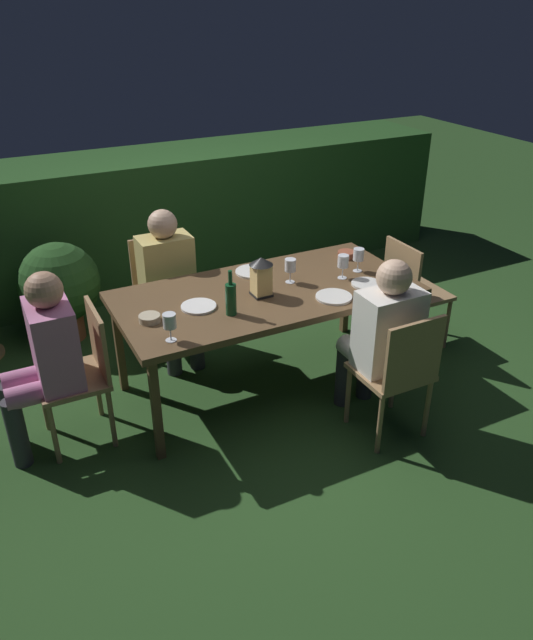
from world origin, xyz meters
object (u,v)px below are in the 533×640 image
Objects in this scene: chair_head_near at (82,370)px; wine_glass_d at (343,262)px; wine_glass_c at (359,256)px; plate_c at (253,272)px; green_bottle_on_table at (231,298)px; wine_glass_b at (290,266)px; person_in_mustard at (170,280)px; person_in_pink at (45,356)px; bowl_olives at (150,318)px; plate_b at (334,297)px; chair_side_right_a at (163,289)px; lantern_centerpiece at (261,274)px; person_in_cream at (381,334)px; chair_side_left_b at (399,370)px; wine_glass_a at (170,322)px; bowl_bread at (346,254)px; chair_head_far at (411,289)px; plate_a at (199,306)px; dining_table at (266,297)px; potted_plant_corner at (59,286)px; plate_d at (366,284)px.

wine_glass_d is at bearing -1.95° from chair_head_near.
plate_c is (-0.67, 0.31, -0.11)m from wine_glass_c.
green_bottle_on_table reaches higher than chair_head_near.
person_in_mustard is at bearing 135.82° from wine_glass_b.
person_in_pink is 8.81× the size of bowl_olives.
plate_b is 0.67m from plate_c.
lantern_centerpiece is (0.38, -0.92, 0.41)m from chair_side_right_a.
wine_glass_d is (0.11, 0.61, 0.22)m from person_in_cream.
lantern_centerpiece is (-0.51, 0.82, 0.41)m from chair_side_left_b.
person_in_mustard reaches higher than plate_b.
person_in_mustard is 3.96× the size of green_bottle_on_table.
bowl_bread is at bearing 20.29° from wine_glass_a.
green_bottle_on_table is at bearing -172.72° from chair_head_far.
chair_side_left_b reaches higher than plate_a.
chair_head_near is 3.56× the size of plate_c.
person_in_mustard is at bearing 96.66° from green_bottle_on_table.
person_in_cream reaches higher than chair_head_near.
chair_head_far is 3.00× the size of green_bottle_on_table.
plate_a is (-0.15, 0.17, -0.10)m from green_bottle_on_table.
lantern_centerpiece is 0.78m from wine_glass_c.
bowl_bread is (1.61, 0.31, 0.00)m from bowl_olives.
lantern_centerpiece is 1.57× the size of wine_glass_a.
dining_table is 1.77m from potted_plant_corner.
dining_table is 1.73× the size of person_in_cream.
lantern_centerpiece is 0.74m from plate_d.
plate_b is (1.78, -0.30, 0.11)m from person_in_pink.
chair_head_near is at bearing 167.27° from green_bottle_on_table.
dining_table is 1.00m from chair_side_right_a.
person_in_mustard reaches higher than chair_head_near.
wine_glass_c and wine_glass_d have the same top height.
wine_glass_d is at bearing 0.26° from bowl_olives.
chair_head_far reaches higher than plate_b.
wine_glass_a reaches higher than chair_head_far.
dining_table is at bearing -62.73° from chair_side_right_a.
potted_plant_corner reaches higher than plate_c.
wine_glass_b is at bearing 174.19° from wine_glass_c.
wine_glass_c reaches higher than dining_table.
chair_head_far is (1.24, 0.00, -0.21)m from dining_table.
chair_side_left_b is 5.15× the size of wine_glass_c.
wine_glass_a is 1.06m from plate_c.
person_in_pink is 5.16× the size of plate_a.
green_bottle_on_table is at bearing 139.99° from chair_side_left_b.
person_in_mustard is at bearing 86.39° from plate_a.
person_in_mustard reaches higher than potted_plant_corner.
wine_glass_c is at bearing -37.02° from chair_side_right_a.
person_in_mustard is at bearing -90.00° from chair_side_right_a.
wine_glass_d is at bearing -1.76° from person_in_pink.
lantern_centerpiece is 1.31× the size of plate_d.
plate_b is (-0.11, 0.57, 0.27)m from chair_side_left_b.
chair_side_left_b is at bearing -32.29° from bowl_olives.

